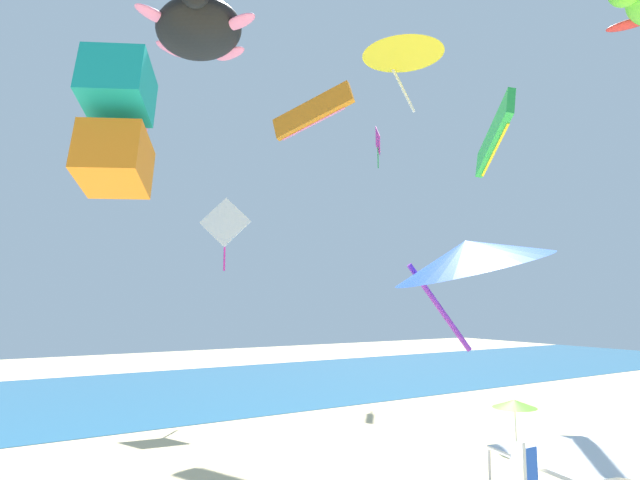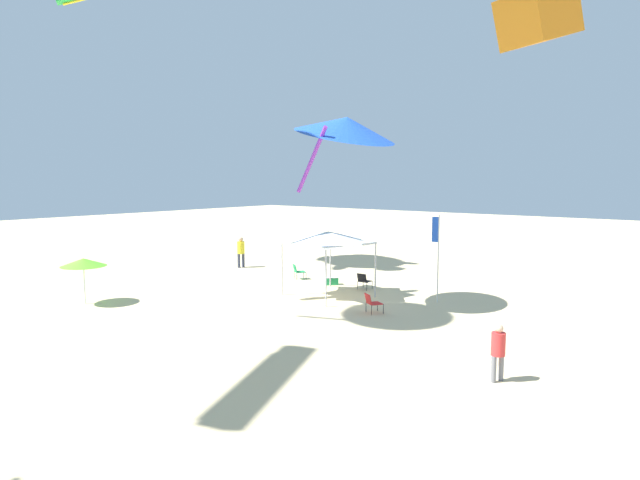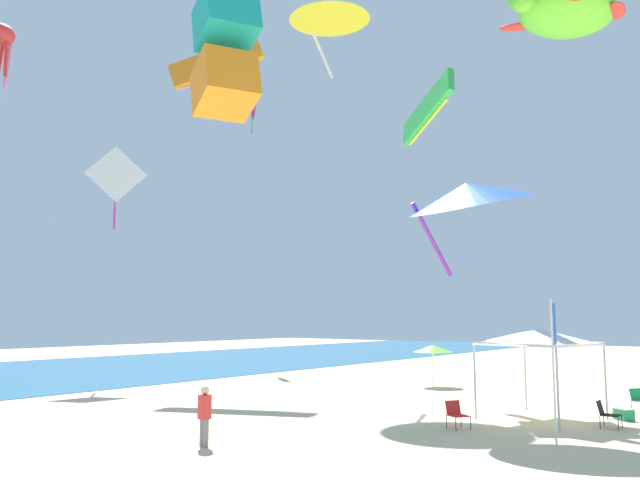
{
  "view_description": "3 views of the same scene",
  "coord_description": "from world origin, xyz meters",
  "px_view_note": "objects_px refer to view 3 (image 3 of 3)",
  "views": [
    {
      "loc": [
        -11.92,
        -8.66,
        6.23
      ],
      "look_at": [
        1.04,
        12.67,
        9.23
      ],
      "focal_mm": 29.41,
      "sensor_mm": 36.0,
      "label": 1
    },
    {
      "loc": [
        -14.34,
        18.81,
        5.42
      ],
      "look_at": [
        -0.26,
        0.88,
        2.79
      ],
      "focal_mm": 30.22,
      "sensor_mm": 36.0,
      "label": 2
    },
    {
      "loc": [
        -21.77,
        -8.18,
        3.39
      ],
      "look_at": [
        1.04,
        9.09,
        6.75
      ],
      "focal_mm": 36.76,
      "sensor_mm": 36.0,
      "label": 3
    }
  ],
  "objects_px": {
    "folding_chair_left_of_tent": "(640,399)",
    "kite_parafoil_green": "(427,109)",
    "folding_chair_facing_ocean": "(606,412)",
    "kite_diamond_magenta": "(252,105)",
    "kite_delta_yellow": "(329,13)",
    "canopy_tent": "(538,337)",
    "banner_flag": "(554,358)",
    "kite_parafoil_orange": "(216,63)",
    "kite_turtle_lime": "(565,12)",
    "cooler_box": "(624,414)",
    "kite_box_teal": "(226,53)",
    "person_near_umbrella": "(205,411)",
    "kite_delta_blue": "(468,194)",
    "kite_diamond_white": "(116,177)",
    "folding_chair_near_cooler": "(456,413)",
    "beach_umbrella": "(432,349)"
  },
  "relations": [
    {
      "from": "kite_delta_yellow",
      "to": "kite_delta_blue",
      "type": "relative_size",
      "value": 1.22
    },
    {
      "from": "beach_umbrella",
      "to": "banner_flag",
      "type": "bearing_deg",
      "value": -140.55
    },
    {
      "from": "folding_chair_facing_ocean",
      "to": "kite_parafoil_green",
      "type": "xyz_separation_m",
      "value": [
        6.21,
        9.14,
        12.99
      ]
    },
    {
      "from": "kite_diamond_white",
      "to": "kite_box_teal",
      "type": "xyz_separation_m",
      "value": [
        -9.9,
        -18.7,
        -0.74
      ]
    },
    {
      "from": "kite_delta_blue",
      "to": "kite_delta_yellow",
      "type": "bearing_deg",
      "value": 161.99
    },
    {
      "from": "cooler_box",
      "to": "kite_diamond_white",
      "type": "xyz_separation_m",
      "value": [
        -1.83,
        25.57,
        10.98
      ]
    },
    {
      "from": "canopy_tent",
      "to": "banner_flag",
      "type": "bearing_deg",
      "value": -156.84
    },
    {
      "from": "folding_chair_facing_ocean",
      "to": "cooler_box",
      "type": "distance_m",
      "value": 1.99
    },
    {
      "from": "beach_umbrella",
      "to": "kite_diamond_magenta",
      "type": "relative_size",
      "value": 0.52
    },
    {
      "from": "canopy_tent",
      "to": "kite_diamond_white",
      "type": "height_order",
      "value": "kite_diamond_white"
    },
    {
      "from": "kite_parafoil_orange",
      "to": "kite_turtle_lime",
      "type": "bearing_deg",
      "value": 173.45
    },
    {
      "from": "kite_turtle_lime",
      "to": "kite_parafoil_green",
      "type": "height_order",
      "value": "kite_turtle_lime"
    },
    {
      "from": "canopy_tent",
      "to": "cooler_box",
      "type": "relative_size",
      "value": 5.06
    },
    {
      "from": "banner_flag",
      "to": "kite_diamond_magenta",
      "type": "xyz_separation_m",
      "value": [
        20.05,
        29.88,
        18.16
      ]
    },
    {
      "from": "folding_chair_near_cooler",
      "to": "banner_flag",
      "type": "relative_size",
      "value": 0.21
    },
    {
      "from": "person_near_umbrella",
      "to": "kite_parafoil_orange",
      "type": "height_order",
      "value": "kite_parafoil_orange"
    },
    {
      "from": "kite_parafoil_orange",
      "to": "folding_chair_left_of_tent",
      "type": "bearing_deg",
      "value": 141.19
    },
    {
      "from": "kite_box_teal",
      "to": "person_near_umbrella",
      "type": "bearing_deg",
      "value": 95.7
    },
    {
      "from": "folding_chair_left_of_tent",
      "to": "folding_chair_facing_ocean",
      "type": "bearing_deg",
      "value": -147.55
    },
    {
      "from": "kite_parafoil_orange",
      "to": "cooler_box",
      "type": "bearing_deg",
      "value": 135.41
    },
    {
      "from": "folding_chair_near_cooler",
      "to": "kite_turtle_lime",
      "type": "relative_size",
      "value": 0.11
    },
    {
      "from": "folding_chair_left_of_tent",
      "to": "kite_parafoil_green",
      "type": "xyz_separation_m",
      "value": [
        1.93,
        9.23,
        12.99
      ]
    },
    {
      "from": "person_near_umbrella",
      "to": "kite_parafoil_green",
      "type": "distance_m",
      "value": 20.08
    },
    {
      "from": "folding_chair_facing_ocean",
      "to": "banner_flag",
      "type": "height_order",
      "value": "banner_flag"
    },
    {
      "from": "folding_chair_near_cooler",
      "to": "person_near_umbrella",
      "type": "bearing_deg",
      "value": -179.75
    },
    {
      "from": "kite_parafoil_green",
      "to": "cooler_box",
      "type": "bearing_deg",
      "value": -173.65
    },
    {
      "from": "folding_chair_facing_ocean",
      "to": "kite_box_teal",
      "type": "xyz_separation_m",
      "value": [
        -9.76,
        6.83,
        9.98
      ]
    },
    {
      "from": "kite_delta_yellow",
      "to": "kite_parafoil_green",
      "type": "height_order",
      "value": "kite_delta_yellow"
    },
    {
      "from": "cooler_box",
      "to": "kite_parafoil_green",
      "type": "distance_m",
      "value": 16.68
    },
    {
      "from": "kite_turtle_lime",
      "to": "folding_chair_left_of_tent",
      "type": "bearing_deg",
      "value": 53.68
    },
    {
      "from": "person_near_umbrella",
      "to": "kite_diamond_magenta",
      "type": "bearing_deg",
      "value": -26.01
    },
    {
      "from": "person_near_umbrella",
      "to": "kite_parafoil_orange",
      "type": "xyz_separation_m",
      "value": [
        14.36,
        14.96,
        17.78
      ]
    },
    {
      "from": "canopy_tent",
      "to": "cooler_box",
      "type": "height_order",
      "value": "canopy_tent"
    },
    {
      "from": "kite_diamond_magenta",
      "to": "folding_chair_left_of_tent",
      "type": "bearing_deg",
      "value": 1.78
    },
    {
      "from": "folding_chair_facing_ocean",
      "to": "kite_parafoil_orange",
      "type": "distance_m",
      "value": 29.53
    },
    {
      "from": "kite_delta_yellow",
      "to": "kite_delta_blue",
      "type": "bearing_deg",
      "value": 3.53
    },
    {
      "from": "beach_umbrella",
      "to": "folding_chair_near_cooler",
      "type": "bearing_deg",
      "value": -149.36
    },
    {
      "from": "kite_diamond_white",
      "to": "kite_delta_blue",
      "type": "distance_m",
      "value": 22.21
    },
    {
      "from": "kite_diamond_magenta",
      "to": "kite_turtle_lime",
      "type": "height_order",
      "value": "kite_turtle_lime"
    },
    {
      "from": "banner_flag",
      "to": "kite_diamond_magenta",
      "type": "distance_m",
      "value": 40.31
    },
    {
      "from": "folding_chair_facing_ocean",
      "to": "kite_diamond_magenta",
      "type": "xyz_separation_m",
      "value": [
        16.08,
        30.14,
        20.0
      ]
    },
    {
      "from": "beach_umbrella",
      "to": "folding_chair_facing_ocean",
      "type": "bearing_deg",
      "value": -128.07
    },
    {
      "from": "cooler_box",
      "to": "kite_parafoil_orange",
      "type": "distance_m",
      "value": 29.47
    },
    {
      "from": "person_near_umbrella",
      "to": "kite_turtle_lime",
      "type": "distance_m",
      "value": 31.94
    },
    {
      "from": "folding_chair_facing_ocean",
      "to": "kite_delta_yellow",
      "type": "relative_size",
      "value": 0.13
    },
    {
      "from": "folding_chair_near_cooler",
      "to": "canopy_tent",
      "type": "bearing_deg",
      "value": 8.19
    },
    {
      "from": "canopy_tent",
      "to": "kite_diamond_magenta",
      "type": "bearing_deg",
      "value": 60.89
    },
    {
      "from": "folding_chair_left_of_tent",
      "to": "kite_turtle_lime",
      "type": "xyz_separation_m",
      "value": [
        11.14,
        5.07,
        20.35
      ]
    },
    {
      "from": "canopy_tent",
      "to": "folding_chair_facing_ocean",
      "type": "distance_m",
      "value": 3.16
    },
    {
      "from": "banner_flag",
      "to": "kite_delta_blue",
      "type": "height_order",
      "value": "kite_delta_blue"
    }
  ]
}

